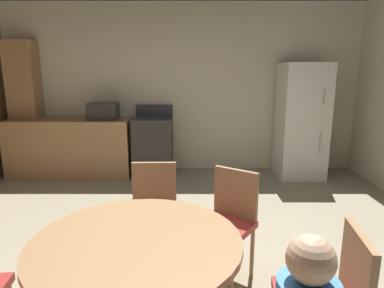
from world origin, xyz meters
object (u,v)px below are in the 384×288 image
at_px(chair_northeast, 229,218).
at_px(refrigerator, 302,121).
at_px(dining_table, 138,266).
at_px(microwave, 104,111).
at_px(oven_range, 154,146).
at_px(chair_north, 154,208).

bearing_deg(chair_northeast, refrigerator, -172.62).
bearing_deg(refrigerator, chair_northeast, -118.15).
bearing_deg(dining_table, microwave, 107.19).
relative_size(oven_range, chair_north, 1.26).
bearing_deg(oven_range, dining_table, -84.77).
xyz_separation_m(refrigerator, chair_northeast, (-1.41, -2.64, -0.38)).
distance_m(refrigerator, chair_north, 3.20).
bearing_deg(dining_table, refrigerator, 60.00).
bearing_deg(oven_range, chair_northeast, -71.45).
xyz_separation_m(microwave, dining_table, (1.08, -3.50, -0.43)).
relative_size(chair_north, chair_northeast, 1.00).
distance_m(microwave, chair_north, 2.76).
distance_m(chair_north, chair_northeast, 0.64).
height_order(microwave, chair_north, microwave).
distance_m(dining_table, chair_northeast, 1.01).
xyz_separation_m(dining_table, chair_north, (-0.03, 1.00, -0.10)).
distance_m(dining_table, chair_north, 1.01).
xyz_separation_m(dining_table, chair_northeast, (0.58, 0.82, -0.10)).
distance_m(oven_range, chair_northeast, 2.84).
relative_size(dining_table, chair_northeast, 1.30).
xyz_separation_m(microwave, chair_north, (1.06, -2.50, -0.53)).
relative_size(microwave, chair_north, 0.51).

